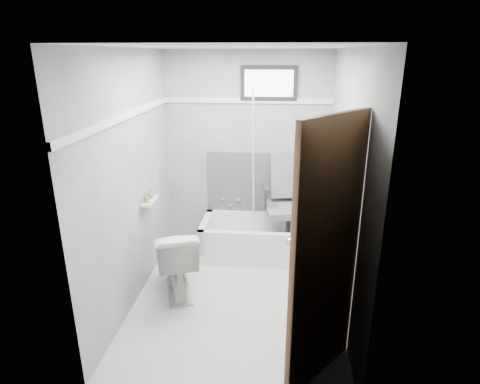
# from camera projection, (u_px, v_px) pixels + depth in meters

# --- Properties ---
(floor) EXTENTS (2.60, 2.60, 0.00)m
(floor) POSITION_uv_depth(u_px,v_px,m) (237.00, 295.00, 4.11)
(floor) COLOR silver
(floor) RESTS_ON ground
(ceiling) EXTENTS (2.60, 2.60, 0.00)m
(ceiling) POSITION_uv_depth(u_px,v_px,m) (236.00, 47.00, 3.33)
(ceiling) COLOR silver
(ceiling) RESTS_ON floor
(wall_back) EXTENTS (2.00, 0.02, 2.40)m
(wall_back) POSITION_uv_depth(u_px,v_px,m) (247.00, 152.00, 4.94)
(wall_back) COLOR slate
(wall_back) RESTS_ON floor
(wall_front) EXTENTS (2.00, 0.02, 2.40)m
(wall_front) POSITION_uv_depth(u_px,v_px,m) (216.00, 248.00, 2.50)
(wall_front) COLOR slate
(wall_front) RESTS_ON floor
(wall_left) EXTENTS (0.02, 2.60, 2.40)m
(wall_left) POSITION_uv_depth(u_px,v_px,m) (132.00, 181.00, 3.81)
(wall_left) COLOR slate
(wall_left) RESTS_ON floor
(wall_right) EXTENTS (0.02, 2.60, 2.40)m
(wall_right) POSITION_uv_depth(u_px,v_px,m) (346.00, 187.00, 3.63)
(wall_right) COLOR slate
(wall_right) RESTS_ON floor
(bathtub) EXTENTS (1.50, 0.70, 0.42)m
(bathtub) POSITION_uv_depth(u_px,v_px,m) (263.00, 238.00, 4.90)
(bathtub) COLOR white
(bathtub) RESTS_ON floor
(office_chair) EXTENTS (0.73, 0.73, 1.10)m
(office_chair) POSITION_uv_depth(u_px,v_px,m) (289.00, 203.00, 4.75)
(office_chair) COLOR slate
(office_chair) RESTS_ON bathtub
(toilet) EXTENTS (0.63, 0.83, 0.72)m
(toilet) POSITION_uv_depth(u_px,v_px,m) (176.00, 260.00, 4.06)
(toilet) COLOR silver
(toilet) RESTS_ON floor
(door) EXTENTS (0.78, 0.78, 2.00)m
(door) POSITION_uv_depth(u_px,v_px,m) (372.00, 282.00, 2.49)
(door) COLOR brown
(door) RESTS_ON floor
(window) EXTENTS (0.66, 0.04, 0.40)m
(window) POSITION_uv_depth(u_px,v_px,m) (269.00, 83.00, 4.64)
(window) COLOR black
(window) RESTS_ON wall_back
(backerboard) EXTENTS (1.50, 0.02, 0.78)m
(backerboard) POSITION_uv_depth(u_px,v_px,m) (267.00, 183.00, 5.04)
(backerboard) COLOR #4C4C4F
(backerboard) RESTS_ON wall_back
(trim_back) EXTENTS (2.00, 0.02, 0.06)m
(trim_back) POSITION_uv_depth(u_px,v_px,m) (247.00, 101.00, 4.73)
(trim_back) COLOR white
(trim_back) RESTS_ON wall_back
(trim_left) EXTENTS (0.02, 2.60, 0.06)m
(trim_left) POSITION_uv_depth(u_px,v_px,m) (127.00, 115.00, 3.60)
(trim_left) COLOR white
(trim_left) RESTS_ON wall_left
(pole) EXTENTS (0.02, 0.46, 1.91)m
(pole) POSITION_uv_depth(u_px,v_px,m) (253.00, 169.00, 4.76)
(pole) COLOR silver
(pole) RESTS_ON bathtub
(shelf) EXTENTS (0.10, 0.32, 0.02)m
(shelf) POSITION_uv_depth(u_px,v_px,m) (150.00, 201.00, 4.15)
(shelf) COLOR silver
(shelf) RESTS_ON wall_left
(soap_bottle_a) EXTENTS (0.06, 0.06, 0.10)m
(soap_bottle_a) POSITION_uv_depth(u_px,v_px,m) (146.00, 198.00, 4.05)
(soap_bottle_a) COLOR olive
(soap_bottle_a) RESTS_ON shelf
(soap_bottle_b) EXTENTS (0.09, 0.09, 0.09)m
(soap_bottle_b) POSITION_uv_depth(u_px,v_px,m) (150.00, 194.00, 4.19)
(soap_bottle_b) COLOR slate
(soap_bottle_b) RESTS_ON shelf
(faucet) EXTENTS (0.26, 0.10, 0.16)m
(faucet) POSITION_uv_depth(u_px,v_px,m) (231.00, 201.00, 5.14)
(faucet) COLOR silver
(faucet) RESTS_ON wall_back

